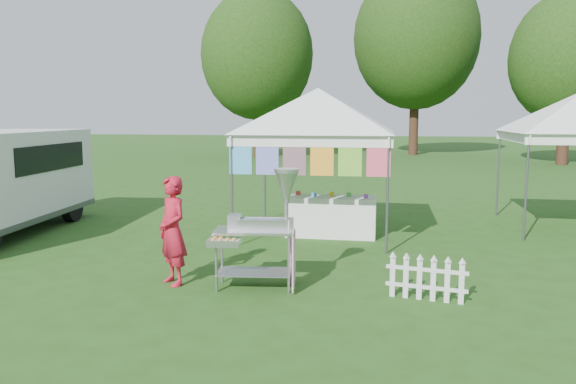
# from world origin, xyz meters

# --- Properties ---
(ground) EXTENTS (120.00, 120.00, 0.00)m
(ground) POSITION_xyz_m (0.00, 0.00, 0.00)
(ground) COLOR #284A15
(ground) RESTS_ON ground
(canopy_main) EXTENTS (4.24, 4.24, 3.45)m
(canopy_main) POSITION_xyz_m (0.00, 3.49, 2.99)
(canopy_main) COLOR #59595E
(canopy_main) RESTS_ON ground
(tree_left) EXTENTS (6.40, 6.40, 9.53)m
(tree_left) POSITION_xyz_m (-6.00, 24.00, 5.83)
(tree_left) COLOR #331D12
(tree_left) RESTS_ON ground
(tree_mid) EXTENTS (7.60, 7.60, 11.52)m
(tree_mid) POSITION_xyz_m (3.00, 28.00, 7.14)
(tree_mid) COLOR #331D12
(tree_mid) RESTS_ON ground
(tree_right) EXTENTS (5.60, 5.60, 8.42)m
(tree_right) POSITION_xyz_m (10.00, 22.00, 5.18)
(tree_right) COLOR #331D12
(tree_right) RESTS_ON ground
(donut_cart) EXTENTS (1.24, 0.97, 1.72)m
(donut_cart) POSITION_xyz_m (-0.26, -0.26, 1.01)
(donut_cart) COLOR gray
(donut_cart) RESTS_ON ground
(vendor) EXTENTS (0.69, 0.67, 1.59)m
(vendor) POSITION_xyz_m (-1.64, -0.32, 0.80)
(vendor) COLOR #B6162B
(vendor) RESTS_ON ground
(picket_fence) EXTENTS (1.06, 0.23, 0.56)m
(picket_fence) POSITION_xyz_m (1.95, -0.43, 0.29)
(picket_fence) COLOR silver
(picket_fence) RESTS_ON ground
(display_table) EXTENTS (1.80, 0.70, 0.82)m
(display_table) POSITION_xyz_m (0.30, 3.38, 0.41)
(display_table) COLOR white
(display_table) RESTS_ON ground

